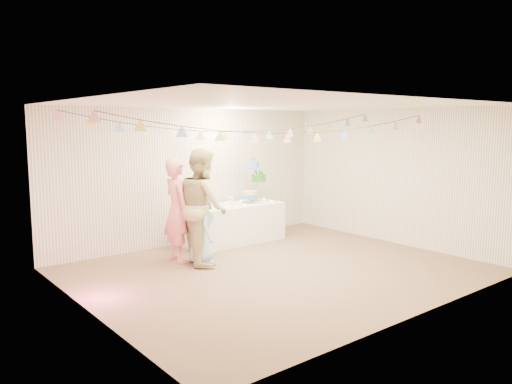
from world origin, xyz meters
TOP-DOWN VIEW (x-y plane):
  - floor at (0.00, 0.00)m, footprint 6.00×6.00m
  - ceiling at (0.00, 0.00)m, footprint 6.00×6.00m
  - back_wall at (0.00, 2.50)m, footprint 6.00×6.00m
  - front_wall at (0.00, -2.50)m, footprint 6.00×6.00m
  - left_wall at (-3.00, 0.00)m, footprint 5.00×5.00m
  - right_wall at (3.00, 0.00)m, footprint 5.00×5.00m
  - table at (0.57, 1.96)m, footprint 2.00×0.80m
  - cake_stand at (1.12, 2.01)m, footprint 0.76×0.45m
  - cake_bottom at (0.97, 1.95)m, footprint 0.31×0.31m
  - cake_middle at (1.30, 2.10)m, footprint 0.27×0.27m
  - cake_top_tier at (1.06, 1.98)m, footprint 0.25×0.25m
  - platter at (-0.01, 1.91)m, footprint 0.36×0.36m
  - posy at (0.53, 2.01)m, footprint 0.15×0.15m
  - person_adult_a at (-0.98, 1.44)m, footprint 0.48×0.68m
  - person_adult_b at (-0.69, 1.10)m, footprint 0.98×1.11m
  - person_child at (-0.73, 1.09)m, footprint 0.57×0.72m
  - bunting_back at (0.00, 1.10)m, footprint 5.60×1.10m
  - bunting_front at (0.00, -0.20)m, footprint 5.60×0.90m
  - tealight_0 at (-0.23, 1.81)m, footprint 0.04×0.04m
  - tealight_1 at (0.22, 2.14)m, footprint 0.04×0.04m
  - tealight_2 at (0.67, 1.74)m, footprint 0.04×0.04m
  - tealight_3 at (0.92, 2.18)m, footprint 0.04×0.04m
  - tealight_4 at (1.39, 1.78)m, footprint 0.04×0.04m
  - tealight_5 at (1.47, 2.11)m, footprint 0.04×0.04m
  - tealight_6 at (0.59, 2.18)m, footprint 0.04×0.04m

SIDE VIEW (x-z plane):
  - floor at x=0.00m, z-range 0.00..0.00m
  - table at x=0.57m, z-range 0.00..0.75m
  - person_child at x=-0.73m, z-range 0.00..1.28m
  - platter at x=-0.01m, z-range 0.75..0.77m
  - tealight_0 at x=-0.23m, z-range 0.75..0.78m
  - tealight_1 at x=0.22m, z-range 0.75..0.78m
  - tealight_2 at x=0.67m, z-range 0.75..0.78m
  - tealight_3 at x=0.92m, z-range 0.75..0.78m
  - tealight_4 at x=1.39m, z-range 0.75..0.78m
  - tealight_5 at x=1.47m, z-range 0.75..0.78m
  - tealight_6 at x=0.59m, z-range 0.75..0.78m
  - posy at x=0.53m, z-range 0.75..0.92m
  - cake_bottom at x=0.97m, z-range 0.76..0.91m
  - person_adult_a at x=-0.98m, z-range 0.00..1.75m
  - person_adult_b at x=-0.69m, z-range 0.00..1.92m
  - cake_middle at x=1.30m, z-range 1.00..1.22m
  - cake_stand at x=1.12m, z-range 0.75..1.60m
  - back_wall at x=0.00m, z-range 1.30..1.30m
  - front_wall at x=0.00m, z-range 1.30..1.30m
  - left_wall at x=-3.00m, z-range 1.30..1.30m
  - right_wall at x=3.00m, z-range 1.30..1.30m
  - cake_top_tier at x=1.06m, z-range 1.28..1.47m
  - bunting_front at x=0.00m, z-range 2.14..2.50m
  - bunting_back at x=0.00m, z-range 2.15..2.55m
  - ceiling at x=0.00m, z-range 2.60..2.60m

